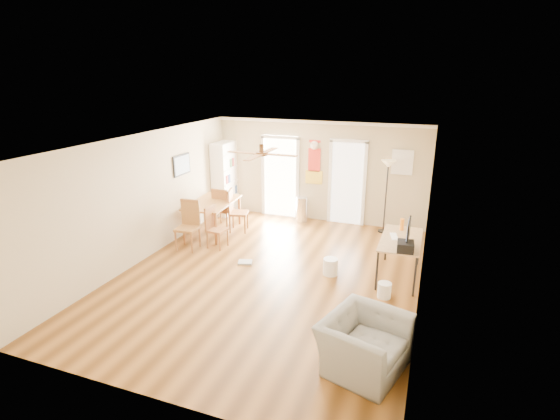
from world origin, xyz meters
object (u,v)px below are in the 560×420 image
at_px(bookshelf, 225,178).
at_px(dining_chair_far, 223,207).
at_px(printer, 405,246).
at_px(wastebasket_b, 384,290).
at_px(torchiere_lamp, 386,197).
at_px(armchair, 364,344).
at_px(dining_chair_right_a, 239,211).
at_px(dining_chair_right_b, 217,228).
at_px(dining_table, 213,217).
at_px(trash_can, 302,210).
at_px(computer_desk, 399,258).
at_px(wastebasket_a, 330,267).
at_px(dining_chair_near, 187,226).

distance_m(bookshelf, dining_chair_far, 1.19).
bearing_deg(bookshelf, dining_chair_far, -68.61).
distance_m(printer, wastebasket_b, 0.84).
height_order(torchiere_lamp, armchair, torchiere_lamp).
bearing_deg(printer, dining_chair_right_a, 152.00).
distance_m(dining_chair_right_b, torchiere_lamp, 4.08).
height_order(printer, wastebasket_b, printer).
relative_size(dining_chair_right_b, dining_chair_far, 0.92).
distance_m(dining_table, dining_chair_right_a, 0.64).
height_order(dining_chair_far, trash_can, dining_chair_far).
bearing_deg(printer, armchair, -102.05).
relative_size(bookshelf, torchiere_lamp, 1.11).
height_order(bookshelf, printer, bookshelf).
relative_size(torchiere_lamp, wastebasket_b, 6.52).
bearing_deg(computer_desk, torchiere_lamp, 103.73).
bearing_deg(computer_desk, wastebasket_b, -99.40).
distance_m(trash_can, armchair, 5.80).
distance_m(bookshelf, computer_desk, 5.43).
bearing_deg(dining_chair_right_a, computer_desk, -121.05).
bearing_deg(dining_table, printer, -17.56).
height_order(dining_chair_right_a, torchiere_lamp, torchiere_lamp).
bearing_deg(torchiere_lamp, printer, -76.71).
relative_size(dining_chair_right_b, wastebasket_b, 3.40).
xyz_separation_m(wastebasket_a, wastebasket_b, (1.09, -0.53, -0.03)).
bearing_deg(wastebasket_b, trash_can, 127.77).
height_order(dining_chair_near, wastebasket_b, dining_chair_near).
bearing_deg(dining_chair_far, bookshelf, -65.83).
height_order(dining_chair_right_a, armchair, dining_chair_right_a).
relative_size(bookshelf, dining_table, 1.27).
bearing_deg(dining_chair_far, dining_table, 83.02).
distance_m(dining_chair_far, wastebasket_b, 4.84).
bearing_deg(bookshelf, printer, -32.55).
distance_m(dining_table, dining_chair_near, 1.12).
bearing_deg(dining_chair_near, dining_chair_right_a, 63.32).
bearing_deg(bookshelf, computer_desk, -27.98).
bearing_deg(dining_table, dining_chair_right_a, 28.08).
distance_m(bookshelf, dining_table, 1.61).
distance_m(dining_chair_far, trash_can, 2.04).
relative_size(dining_table, dining_chair_right_a, 1.49).
bearing_deg(wastebasket_b, dining_chair_right_b, 165.42).
bearing_deg(armchair, wastebasket_a, 39.68).
bearing_deg(wastebasket_b, dining_table, 157.53).
bearing_deg(bookshelf, dining_chair_right_a, -53.27).
distance_m(dining_chair_right_b, computer_desk, 3.94).
height_order(dining_table, dining_chair_far, dining_chair_far).
xyz_separation_m(dining_chair_right_a, wastebasket_b, (3.79, -2.09, -0.38)).
height_order(dining_table, dining_chair_right_a, dining_chair_right_a).
xyz_separation_m(dining_chair_near, armchair, (4.33, -2.65, -0.18)).
xyz_separation_m(trash_can, torchiere_lamp, (2.11, -0.01, 0.56)).
relative_size(trash_can, printer, 2.02).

